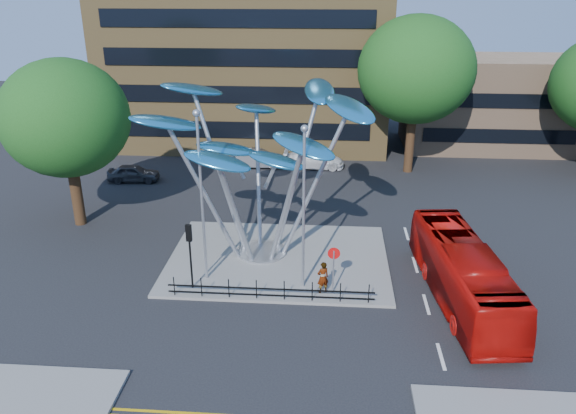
# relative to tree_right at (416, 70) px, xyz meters

# --- Properties ---
(ground) EXTENTS (120.00, 120.00, 0.00)m
(ground) POSITION_rel_tree_right_xyz_m (-8.00, -22.00, -8.04)
(ground) COLOR black
(ground) RESTS_ON ground
(traffic_island) EXTENTS (12.00, 9.00, 0.15)m
(traffic_island) POSITION_rel_tree_right_xyz_m (-9.00, -16.00, -7.96)
(traffic_island) COLOR slate
(traffic_island) RESTS_ON ground
(low_building_near) EXTENTS (15.00, 8.00, 8.00)m
(low_building_near) POSITION_rel_tree_right_xyz_m (8.00, 8.00, -4.04)
(low_building_near) COLOR tan
(low_building_near) RESTS_ON ground
(tree_right) EXTENTS (8.80, 8.80, 12.11)m
(tree_right) POSITION_rel_tree_right_xyz_m (0.00, 0.00, 0.00)
(tree_right) COLOR black
(tree_right) RESTS_ON ground
(tree_left) EXTENTS (7.60, 7.60, 10.32)m
(tree_left) POSITION_rel_tree_right_xyz_m (-22.00, -12.00, -1.24)
(tree_left) COLOR black
(tree_left) RESTS_ON ground
(leaf_sculpture) EXTENTS (12.72, 9.54, 9.51)m
(leaf_sculpture) POSITION_rel_tree_right_xyz_m (-10.07, -15.32, -1.16)
(leaf_sculpture) COLOR #9EA0A5
(leaf_sculpture) RESTS_ON traffic_island
(street_lamp_left) EXTENTS (0.36, 0.36, 8.80)m
(street_lamp_left) POSITION_rel_tree_right_xyz_m (-12.50, -18.50, -2.68)
(street_lamp_left) COLOR #9EA0A5
(street_lamp_left) RESTS_ON traffic_island
(street_lamp_right) EXTENTS (0.36, 0.36, 8.30)m
(street_lamp_right) POSITION_rel_tree_right_xyz_m (-7.50, -19.00, -2.94)
(street_lamp_right) COLOR #9EA0A5
(street_lamp_right) RESTS_ON traffic_island
(traffic_light_island) EXTENTS (0.28, 0.18, 3.42)m
(traffic_light_island) POSITION_rel_tree_right_xyz_m (-13.00, -19.50, -5.42)
(traffic_light_island) COLOR black
(traffic_light_island) RESTS_ON traffic_island
(no_entry_sign_island) EXTENTS (0.60, 0.10, 2.45)m
(no_entry_sign_island) POSITION_rel_tree_right_xyz_m (-6.00, -19.48, -6.22)
(no_entry_sign_island) COLOR #9EA0A5
(no_entry_sign_island) RESTS_ON traffic_island
(pedestrian_railing_front) EXTENTS (10.00, 0.06, 1.00)m
(pedestrian_railing_front) POSITION_rel_tree_right_xyz_m (-9.00, -20.30, -7.48)
(pedestrian_railing_front) COLOR black
(pedestrian_railing_front) RESTS_ON traffic_island
(red_bus) EXTENTS (3.62, 10.77, 2.94)m
(red_bus) POSITION_rel_tree_right_xyz_m (0.15, -19.46, -6.57)
(red_bus) COLOR #B50C08
(red_bus) RESTS_ON ground
(pedestrian) EXTENTS (0.72, 0.63, 1.66)m
(pedestrian) POSITION_rel_tree_right_xyz_m (-6.50, -19.50, -7.06)
(pedestrian) COLOR gray
(pedestrian) RESTS_ON traffic_island
(parked_car_left) EXTENTS (4.00, 1.88, 1.32)m
(parked_car_left) POSITION_rel_tree_right_xyz_m (-21.21, -4.00, -7.38)
(parked_car_left) COLOR #393A3F
(parked_car_left) RESTS_ON ground
(parked_car_mid) EXTENTS (4.47, 1.68, 1.46)m
(parked_car_mid) POSITION_rel_tree_right_xyz_m (-12.08, 0.15, -7.31)
(parked_car_mid) COLOR #A7AAAE
(parked_car_mid) RESTS_ON ground
(parked_car_right) EXTENTS (4.89, 1.99, 1.42)m
(parked_car_right) POSITION_rel_tree_right_xyz_m (-7.58, 0.36, -7.33)
(parked_car_right) COLOR silver
(parked_car_right) RESTS_ON ground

